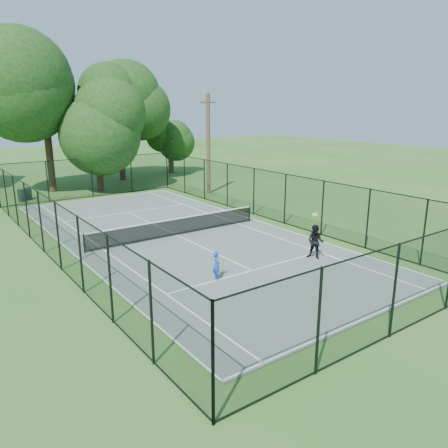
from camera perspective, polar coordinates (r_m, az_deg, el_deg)
ground at (r=23.63m, az=-6.15°, el=-1.61°), size 120.00×120.00×0.00m
tennis_court at (r=23.63m, az=-6.15°, el=-1.54°), size 11.00×24.00×0.06m
tennis_net at (r=23.47m, az=-6.19°, el=-0.26°), size 10.08×0.08×0.95m
fence at (r=23.25m, az=-6.26°, el=1.93°), size 13.10×26.10×3.00m
tree_near_left at (r=37.81m, az=-22.38°, el=13.86°), size 8.26×8.26×10.77m
tree_near_mid at (r=36.99m, az=-16.35°, el=12.03°), size 6.37×6.37×8.33m
tree_near_right at (r=42.09m, az=-13.53°, el=13.72°), size 6.83×6.83×9.43m
tree_far_right at (r=45.88m, az=-7.03°, el=11.03°), size 4.32×4.32×5.72m
trash_bin_left at (r=35.27m, az=-24.91°, el=3.42°), size 0.58×0.58×0.89m
trash_bin_right at (r=35.72m, az=-24.23°, el=3.65°), size 0.58×0.58×0.92m
utility_pole at (r=34.65m, az=-2.06°, el=10.44°), size 1.40×0.30×7.72m
player_blue at (r=17.49m, az=-0.98°, el=-5.40°), size 0.77×0.49×1.18m
player_black at (r=20.20m, az=11.85°, el=-2.28°), size 1.00×1.00×2.02m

